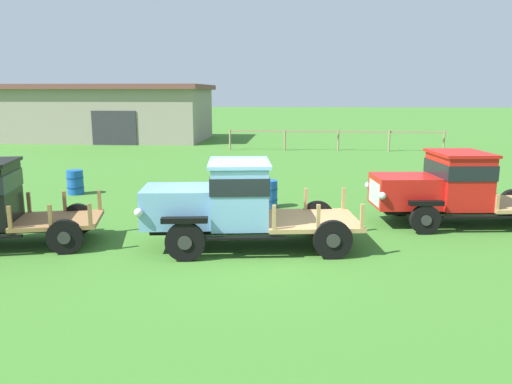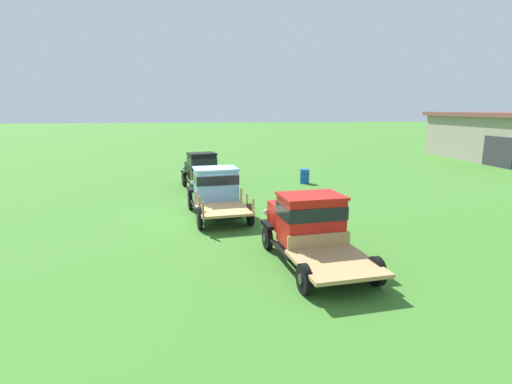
# 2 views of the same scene
# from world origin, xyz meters

# --- Properties ---
(ground_plane) EXTENTS (240.00, 240.00, 0.00)m
(ground_plane) POSITION_xyz_m (0.00, 0.00, 0.00)
(ground_plane) COLOR #3D7528
(vintage_truck_foreground_near) EXTENTS (4.78, 2.71, 2.09)m
(vintage_truck_foreground_near) POSITION_xyz_m (-6.29, -0.11, 1.09)
(vintage_truck_foreground_near) COLOR black
(vintage_truck_foreground_near) RESTS_ON ground
(vintage_truck_second_in_line) EXTENTS (5.33, 2.70, 2.08)m
(vintage_truck_second_in_line) POSITION_xyz_m (-0.47, 0.43, 1.13)
(vintage_truck_second_in_line) COLOR black
(vintage_truck_second_in_line) RESTS_ON ground
(vintage_truck_midrow_center) EXTENTS (5.53, 2.64, 2.05)m
(vintage_truck_midrow_center) POSITION_xyz_m (5.37, 3.04, 1.08)
(vintage_truck_midrow_center) COLOR black
(vintage_truck_midrow_center) RESTS_ON ground
(oil_drum_beside_row) EXTENTS (0.55, 0.55, 0.89)m
(oil_drum_beside_row) POSITION_xyz_m (0.25, 4.68, 0.44)
(oil_drum_beside_row) COLOR #1951B2
(oil_drum_beside_row) RESTS_ON ground
(oil_drum_near_fence) EXTENTS (0.60, 0.60, 0.88)m
(oil_drum_near_fence) POSITION_xyz_m (-6.92, 6.26, 0.44)
(oil_drum_near_fence) COLOR #1951B2
(oil_drum_near_fence) RESTS_ON ground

